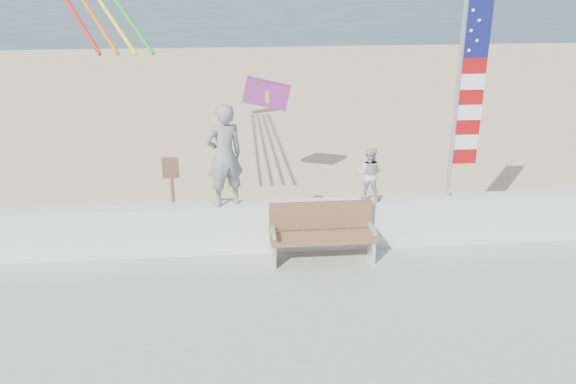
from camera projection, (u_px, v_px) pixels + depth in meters
name	position (u px, v px, depth m)	size (l,w,h in m)	color
ground	(286.00, 318.00, 9.27)	(220.00, 220.00, 0.00)	#2A4555
sand	(258.00, 145.00, 17.61)	(90.00, 40.00, 0.08)	#D1BE8B
seawall	(276.00, 226.00, 10.90)	(30.00, 0.35, 0.90)	silver
adult	(224.00, 156.00, 10.34)	(0.65, 0.43, 1.79)	gray
child	(369.00, 174.00, 10.70)	(0.47, 0.37, 0.97)	#BCBCBC
bench	(322.00, 232.00, 10.52)	(1.80, 0.57, 1.00)	olive
flag	(465.00, 92.00, 10.32)	(0.50, 0.08, 3.50)	silver
parafoil_kite	(268.00, 94.00, 13.25)	(1.08, 0.39, 0.73)	red
sign	(172.00, 186.00, 11.87)	(0.32, 0.07, 1.46)	#8D6644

